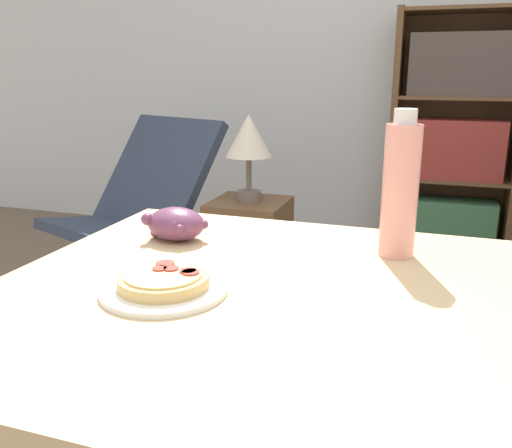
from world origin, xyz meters
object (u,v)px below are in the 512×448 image
(table_lamp, at_px, (249,140))
(grape_bunch, at_px, (176,224))
(pizza_on_plate, at_px, (164,284))
(bookshelf, at_px, (453,145))
(drink_bottle, at_px, (400,189))
(lounge_chair_near, at_px, (135,240))
(side_table, at_px, (249,256))

(table_lamp, bearing_deg, grape_bunch, -77.77)
(grape_bunch, relative_size, table_lamp, 0.35)
(pizza_on_plate, xyz_separation_m, bookshelf, (0.50, 2.63, -0.08))
(pizza_on_plate, relative_size, table_lamp, 0.55)
(grape_bunch, height_order, drink_bottle, drink_bottle)
(lounge_chair_near, distance_m, table_lamp, 0.81)
(grape_bunch, relative_size, drink_bottle, 0.48)
(grape_bunch, height_order, bookshelf, bookshelf)
(pizza_on_plate, height_order, grape_bunch, grape_bunch)
(pizza_on_plate, bearing_deg, grape_bunch, 112.69)
(grape_bunch, xyz_separation_m, drink_bottle, (0.47, 0.05, 0.10))
(pizza_on_plate, xyz_separation_m, side_table, (-0.39, 1.53, -0.50))
(lounge_chair_near, bearing_deg, bookshelf, 57.86)
(bookshelf, relative_size, table_lamp, 3.72)
(pizza_on_plate, relative_size, drink_bottle, 0.74)
(grape_bunch, height_order, side_table, grape_bunch)
(table_lamp, bearing_deg, bookshelf, 51.32)
(pizza_on_plate, relative_size, bookshelf, 0.15)
(pizza_on_plate, bearing_deg, bookshelf, 79.29)
(bookshelf, xyz_separation_m, side_table, (-0.88, -1.10, -0.42))
(lounge_chair_near, bearing_deg, pizza_on_plate, -35.24)
(pizza_on_plate, relative_size, side_table, 0.40)
(table_lamp, bearing_deg, side_table, -75.96)
(drink_bottle, bearing_deg, side_table, 121.43)
(pizza_on_plate, relative_size, grape_bunch, 1.55)
(side_table, bearing_deg, pizza_on_plate, -75.83)
(side_table, height_order, table_lamp, table_lamp)
(lounge_chair_near, relative_size, table_lamp, 2.40)
(pizza_on_plate, bearing_deg, drink_bottle, 42.10)
(drink_bottle, bearing_deg, bookshelf, 86.42)
(grape_bunch, relative_size, side_table, 0.26)
(lounge_chair_near, bearing_deg, grape_bunch, -33.23)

